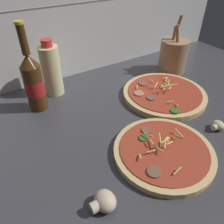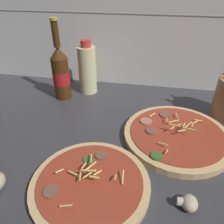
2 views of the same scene
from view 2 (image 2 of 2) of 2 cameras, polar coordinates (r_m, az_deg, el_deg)
counter_slab at (r=58.52cm, az=-5.19°, el=-12.45°), size 160.00×90.00×2.50cm
tile_backsplash at (r=86.76cm, az=2.27°, el=24.34°), size 160.00×1.13×60.00cm
pizza_near at (r=50.62cm, az=-5.69°, el=-18.15°), size 26.25×26.25×5.41cm
pizza_far at (r=64.89cm, az=16.49°, el=-5.88°), size 29.82×29.82×5.13cm
beer_bottle at (r=81.31cm, az=-13.26°, el=10.06°), size 6.07×6.07×28.20cm
oil_bottle at (r=84.28cm, az=-6.47°, el=11.01°), size 6.74×6.74×20.06cm
mushroom_left at (r=49.54cm, az=19.32°, el=-21.48°), size 4.08×3.89×2.72cm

